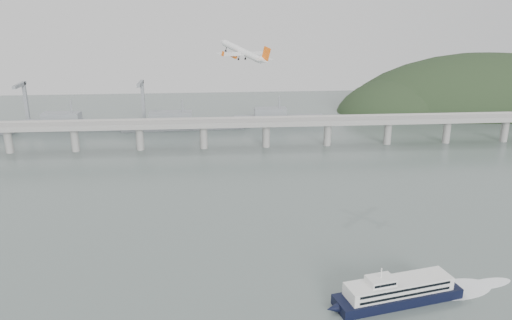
{
  "coord_description": "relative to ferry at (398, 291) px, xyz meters",
  "views": [
    {
      "loc": [
        -19.55,
        -184.66,
        113.84
      ],
      "look_at": [
        0.0,
        55.0,
        36.0
      ],
      "focal_mm": 35.0,
      "sensor_mm": 36.0,
      "label": 1
    }
  ],
  "objects": [
    {
      "name": "ground",
      "position": [
        -50.03,
        19.34,
        -4.36
      ],
      "size": [
        900.0,
        900.0,
        0.0
      ],
      "primitive_type": "plane",
      "color": "#576461",
      "rests_on": "ground"
    },
    {
      "name": "bridge",
      "position": [
        -51.18,
        219.34,
        13.29
      ],
      "size": [
        800.0,
        22.0,
        23.9
      ],
      "color": "gray",
      "rests_on": "ground"
    },
    {
      "name": "headland",
      "position": [
        235.15,
        351.09,
        -23.7
      ],
      "size": [
        365.0,
        155.0,
        156.0
      ],
      "color": "#1D2E1A",
      "rests_on": "ground"
    },
    {
      "name": "distant_fleet",
      "position": [
        -205.38,
        284.42,
        1.86
      ],
      "size": [
        453.0,
        60.9,
        40.0
      ],
      "color": "slate",
      "rests_on": "ground"
    },
    {
      "name": "ferry",
      "position": [
        0.0,
        0.0,
        0.0
      ],
      "size": [
        84.42,
        28.04,
        16.08
      ],
      "rotation": [
        0.0,
        0.0,
        0.21
      ],
      "color": "black",
      "rests_on": "ground"
    },
    {
      "name": "airliner",
      "position": [
        -53.73,
        115.1,
        81.36
      ],
      "size": [
        30.59,
        32.3,
        13.24
      ],
      "rotation": [
        0.05,
        -0.26,
        2.3
      ],
      "color": "white",
      "rests_on": "ground"
    }
  ]
}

